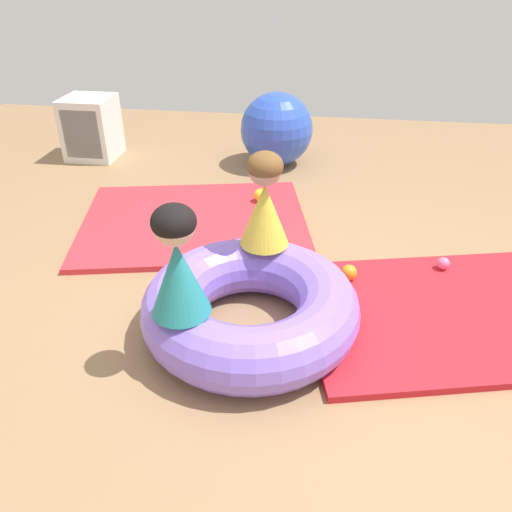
{
  "coord_description": "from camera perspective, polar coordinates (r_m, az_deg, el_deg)",
  "views": [
    {
      "loc": [
        0.18,
        -2.07,
        1.71
      ],
      "look_at": [
        -0.15,
        0.17,
        0.34
      ],
      "focal_mm": 35.59,
      "sensor_mm": 36.0,
      "label": 1
    }
  ],
  "objects": [
    {
      "name": "play_ball_orange",
      "position": [
        3.02,
        10.4,
        -1.84
      ],
      "size": [
        0.09,
        0.09,
        0.09
      ],
      "primitive_type": "sphere",
      "color": "orange",
      "rests_on": "gym_mat_front"
    },
    {
      "name": "gym_mat_near_left",
      "position": [
        3.71,
        -6.92,
        3.88
      ],
      "size": [
        1.82,
        1.56,
        0.04
      ],
      "primitive_type": "cube",
      "rotation": [
        0.0,
        0.0,
        0.21
      ],
      "color": "red",
      "rests_on": "ground"
    },
    {
      "name": "exercise_ball_large",
      "position": [
        4.69,
        2.32,
        14.03
      ],
      "size": [
        0.65,
        0.65,
        0.65
      ],
      "primitive_type": "sphere",
      "color": "blue",
      "rests_on": "ground"
    },
    {
      "name": "child_in_teal",
      "position": [
        2.18,
        -8.82,
        -0.72
      ],
      "size": [
        0.31,
        0.31,
        0.53
      ],
      "rotation": [
        0.0,
        0.0,
        1.39
      ],
      "color": "teal",
      "rests_on": "inflatable_cushion"
    },
    {
      "name": "child_in_yellow",
      "position": [
        2.7,
        0.98,
        6.21
      ],
      "size": [
        0.36,
        0.36,
        0.53
      ],
      "rotation": [
        0.0,
        0.0,
        2.72
      ],
      "color": "yellow",
      "rests_on": "inflatable_cushion"
    },
    {
      "name": "gym_mat_front",
      "position": [
        2.96,
        20.97,
        -5.99
      ],
      "size": [
        1.81,
        1.45,
        0.04
      ],
      "primitive_type": "cube",
      "rotation": [
        0.0,
        0.0,
        0.24
      ],
      "color": "red",
      "rests_on": "ground"
    },
    {
      "name": "inflatable_cushion",
      "position": [
        2.58,
        -0.64,
        -5.72
      ],
      "size": [
        1.1,
        1.1,
        0.31
      ],
      "primitive_type": "torus",
      "color": "#8466E0",
      "rests_on": "ground"
    },
    {
      "name": "ground_plane",
      "position": [
        2.69,
        2.65,
        -8.26
      ],
      "size": [
        8.0,
        8.0,
        0.0
      ],
      "primitive_type": "plane",
      "color": "#93704C"
    },
    {
      "name": "play_ball_yellow",
      "position": [
        3.92,
        0.53,
        6.85
      ],
      "size": [
        0.1,
        0.1,
        0.1
      ],
      "primitive_type": "sphere",
      "color": "yellow",
      "rests_on": "gym_mat_near_left"
    },
    {
      "name": "play_ball_blue",
      "position": [
        3.0,
        7.56,
        -2.04
      ],
      "size": [
        0.08,
        0.08,
        0.08
      ],
      "primitive_type": "sphere",
      "color": "blue",
      "rests_on": "gym_mat_front"
    },
    {
      "name": "play_ball_pink",
      "position": [
        3.28,
        20.31,
        -0.79
      ],
      "size": [
        0.08,
        0.08,
        0.08
      ],
      "primitive_type": "sphere",
      "color": "pink",
      "rests_on": "gym_mat_front"
    },
    {
      "name": "storage_cube",
      "position": [
        5.1,
        -18.13,
        13.46
      ],
      "size": [
        0.44,
        0.44,
        0.56
      ],
      "color": "silver",
      "rests_on": "ground"
    }
  ]
}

